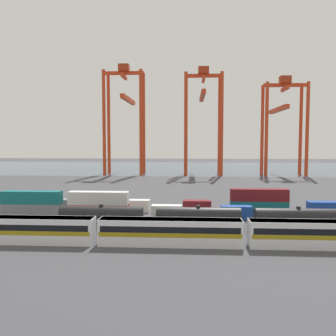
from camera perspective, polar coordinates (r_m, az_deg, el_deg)
name	(u,v)px	position (r m, az deg, el deg)	size (l,w,h in m)	color
ground_plane	(175,190)	(113.28, 1.15, -3.52)	(420.00, 420.00, 0.00)	#424247
harbour_water	(182,167)	(211.96, 2.25, 0.08)	(400.00, 110.00, 0.01)	#384C60
passenger_train	(170,231)	(53.47, 0.35, -9.94)	(64.76, 3.14, 3.90)	silver
freight_tank_row	(298,220)	(65.10, 19.95, -7.72)	(81.81, 2.87, 4.33)	#232326
shipping_container_0	(32,210)	(78.69, -20.74, -6.26)	(12.10, 2.44, 2.60)	slate
shipping_container_1	(32,197)	(78.27, -20.79, -4.38)	(12.10, 2.44, 2.60)	#146066
shipping_container_2	(99,211)	(74.15, -10.94, -6.69)	(12.10, 2.44, 2.60)	#AD211C
shipping_container_3	(99,198)	(73.71, -10.97, -4.70)	(12.10, 2.44, 2.60)	silver
shipping_container_4	(167,212)	(72.00, -0.20, -6.94)	(6.04, 2.44, 2.60)	silver
shipping_container_5	(236,212)	(72.45, 10.80, -6.94)	(6.04, 2.44, 2.60)	#1C4299
shipping_container_6	(18,204)	(86.76, -22.69, -5.35)	(6.04, 2.44, 2.60)	#197538
shipping_container_7	(76,205)	(81.83, -14.32, -5.72)	(12.10, 2.44, 2.60)	slate
shipping_container_8	(136,206)	(78.83, -5.09, -5.98)	(6.04, 2.44, 2.60)	silver
shipping_container_9	(197,206)	(77.98, 4.60, -6.09)	(6.04, 2.44, 2.60)	maroon
shipping_container_10	(259,207)	(79.35, 14.23, -6.02)	(12.10, 2.44, 2.60)	#146066
shipping_container_11	(259,195)	(78.94, 14.27, -4.17)	(12.10, 2.44, 2.60)	maroon
shipping_container_12	(322,208)	(82.83, 23.29, -5.81)	(6.04, 2.44, 2.60)	#1C4299
gantry_crane_west	(125,110)	(172.72, -6.83, 9.20)	(18.53, 33.25, 50.87)	red
gantry_crane_central	(203,109)	(170.51, 5.59, 9.23)	(17.50, 36.79, 49.27)	red
gantry_crane_east	(283,116)	(175.29, 17.77, 7.81)	(19.31, 33.93, 44.67)	red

